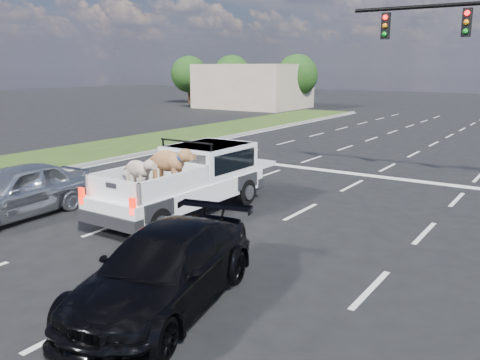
# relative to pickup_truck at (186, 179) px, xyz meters

# --- Properties ---
(ground) EXTENTS (160.00, 160.00, 0.00)m
(ground) POSITION_rel_pickup_truck_xyz_m (0.97, -2.13, -0.99)
(ground) COLOR black
(ground) RESTS_ON ground
(road_markings) EXTENTS (17.75, 60.00, 0.01)m
(road_markings) POSITION_rel_pickup_truck_xyz_m (0.97, 4.43, -0.98)
(road_markings) COLOR silver
(road_markings) RESTS_ON ground
(grass_median_left) EXTENTS (5.00, 60.00, 0.10)m
(grass_median_left) POSITION_rel_pickup_truck_xyz_m (-10.53, 3.87, -0.94)
(grass_median_left) COLOR #274114
(grass_median_left) RESTS_ON ground
(curb_left) EXTENTS (0.15, 60.00, 0.14)m
(curb_left) POSITION_rel_pickup_truck_xyz_m (-8.08, 3.87, -0.92)
(curb_left) COLOR gray
(curb_left) RESTS_ON ground
(building_left) EXTENTS (10.00, 8.00, 4.40)m
(building_left) POSITION_rel_pickup_truck_xyz_m (-19.03, 33.87, 1.21)
(building_left) COLOR #C1AD93
(building_left) RESTS_ON ground
(tree_far_a) EXTENTS (4.20, 4.20, 5.40)m
(tree_far_a) POSITION_rel_pickup_truck_xyz_m (-29.03, 35.87, 2.30)
(tree_far_a) COLOR #332114
(tree_far_a) RESTS_ON ground
(tree_far_b) EXTENTS (4.20, 4.20, 5.40)m
(tree_far_b) POSITION_rel_pickup_truck_xyz_m (-23.03, 35.87, 2.30)
(tree_far_b) COLOR #332114
(tree_far_b) RESTS_ON ground
(tree_far_c) EXTENTS (4.20, 4.20, 5.40)m
(tree_far_c) POSITION_rel_pickup_truck_xyz_m (-15.03, 35.87, 2.30)
(tree_far_c) COLOR #332114
(tree_far_c) RESTS_ON ground
(pickup_truck) EXTENTS (2.16, 5.60, 2.09)m
(pickup_truck) POSITION_rel_pickup_truck_xyz_m (0.00, 0.00, 0.00)
(pickup_truck) COLOR black
(pickup_truck) RESTS_ON ground
(silver_sedan) EXTENTS (2.02, 4.51, 1.50)m
(silver_sedan) POSITION_rel_pickup_truck_xyz_m (-3.66, -2.98, -0.24)
(silver_sedan) COLOR silver
(silver_sedan) RESTS_ON ground
(black_coupe) EXTENTS (2.89, 5.01, 1.37)m
(black_coupe) POSITION_rel_pickup_truck_xyz_m (3.44, -4.79, -0.31)
(black_coupe) COLOR black
(black_coupe) RESTS_ON ground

